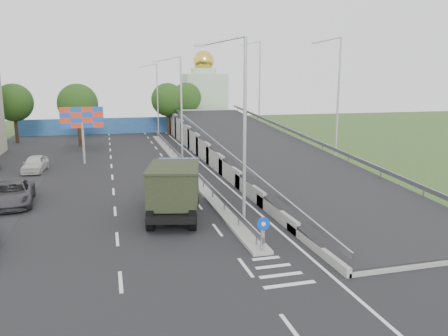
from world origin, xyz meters
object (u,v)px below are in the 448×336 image
object	(u,v)px
lamp_post_far	(156,96)
parked_car_c	(12,194)
lamp_post_mid	(179,103)
parked_car_e	(35,164)
church	(204,96)
sign_bollard	(263,234)
dump_truck	(175,186)
lamp_post_near	(241,123)
billboard	(82,121)

from	to	relation	value
lamp_post_far	parked_car_c	bearing A→B (deg)	-112.28
lamp_post_mid	parked_car_e	world-z (taller)	lamp_post_mid
church	parked_car_e	bearing A→B (deg)	-123.45
sign_bollard	dump_truck	size ratio (longest dim) A/B	0.22
lamp_post_near	dump_truck	size ratio (longest dim) A/B	1.31
lamp_post_far	church	xyz separation A→B (m)	(9.89, 14.00, -0.50)
billboard	parked_car_e	size ratio (longest dim) A/B	1.27
sign_bollard	parked_car_e	world-z (taller)	sign_bollard
lamp_post_far	parked_car_e	xyz separation A→B (m)	(-13.16, -20.89, -5.07)
parked_car_e	lamp_post_near	bearing A→B (deg)	-51.23
lamp_post_mid	parked_car_c	world-z (taller)	lamp_post_mid
lamp_post_near	lamp_post_mid	world-z (taller)	same
sign_bollard	lamp_post_mid	xyz separation A→B (m)	(0.11, 23.83, 4.77)
church	parked_car_e	world-z (taller)	church
billboard	dump_truck	size ratio (longest dim) A/B	0.72
parked_car_e	parked_car_c	bearing A→B (deg)	-84.95
dump_truck	lamp_post_mid	bearing A→B (deg)	92.61
lamp_post_mid	parked_car_c	size ratio (longest dim) A/B	1.86
lamp_post_far	billboard	world-z (taller)	lamp_post_far
lamp_post_mid	parked_car_e	xyz separation A→B (m)	(-13.16, -0.89, -5.07)
billboard	dump_truck	distance (m)	19.69
lamp_post_far	dump_truck	size ratio (longest dim) A/B	1.31
lamp_post_far	billboard	size ratio (longest dim) A/B	1.83
sign_bollard	parked_car_e	xyz separation A→B (m)	(-13.05, 22.94, -0.30)
parked_car_c	parked_car_e	world-z (taller)	parked_car_c
dump_truck	church	bearing A→B (deg)	88.68
lamp_post_mid	parked_car_e	distance (m)	14.13
lamp_post_near	lamp_post_far	world-z (taller)	same
lamp_post_mid	church	bearing A→B (deg)	73.78
dump_truck	parked_car_c	xyz separation A→B (m)	(-9.96, 4.83, -1.02)
parked_car_e	dump_truck	bearing A→B (deg)	-52.97
church	dump_truck	size ratio (longest dim) A/B	1.80
dump_truck	parked_car_e	bearing A→B (deg)	135.84
sign_bollard	parked_car_e	bearing A→B (deg)	119.64
parked_car_c	dump_truck	bearing A→B (deg)	-31.06
church	parked_car_c	world-z (taller)	church
billboard	lamp_post_near	bearing A→B (deg)	-67.51
sign_bollard	church	distance (m)	58.84
lamp_post_near	billboard	world-z (taller)	lamp_post_near
lamp_post_near	dump_truck	world-z (taller)	lamp_post_near
lamp_post_near	lamp_post_mid	size ratio (longest dim) A/B	1.00
sign_bollard	dump_truck	bearing A→B (deg)	112.04
parked_car_c	lamp_post_near	bearing A→B (deg)	-37.60
sign_bollard	billboard	world-z (taller)	billboard
church	lamp_post_near	bearing A→B (deg)	-100.38
lamp_post_far	dump_truck	world-z (taller)	lamp_post_far
lamp_post_near	parked_car_e	distance (m)	23.75
sign_bollard	lamp_post_near	bearing A→B (deg)	88.36
billboard	parked_car_c	xyz separation A→B (m)	(-3.89, -13.75, -3.43)
lamp_post_mid	lamp_post_far	world-z (taller)	same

